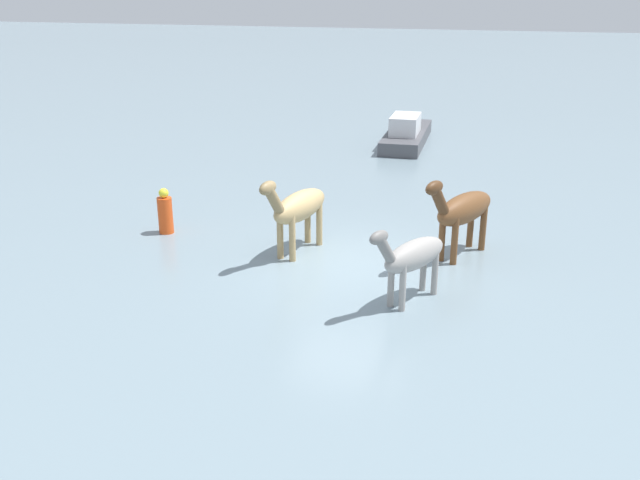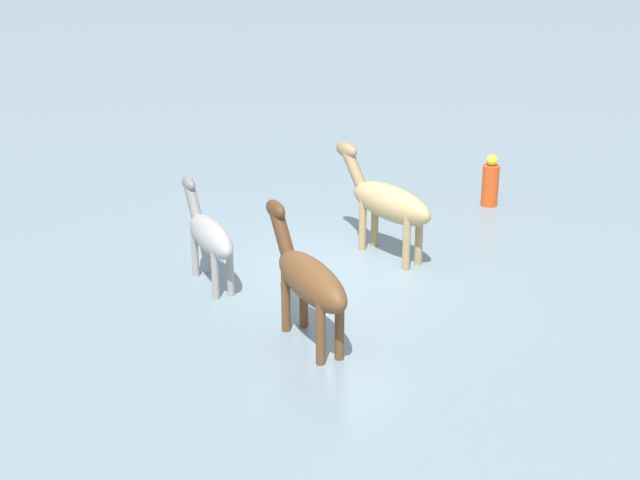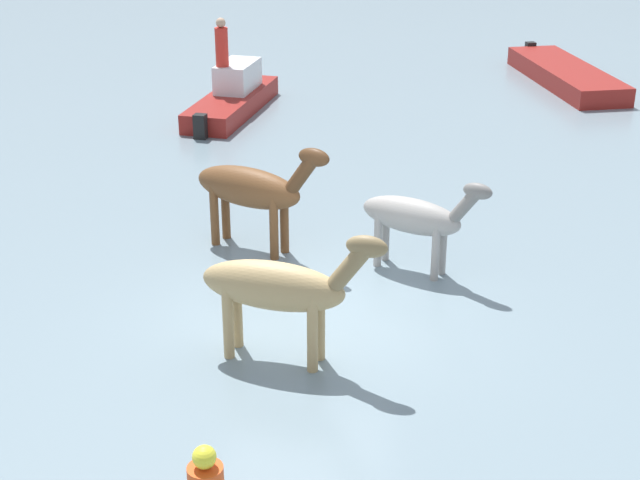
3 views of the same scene
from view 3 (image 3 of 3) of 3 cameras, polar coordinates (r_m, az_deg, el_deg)
The scene contains 7 objects.
ground_plane at distance 13.82m, azimuth -0.69°, elevation -4.58°, with size 178.81×178.81×0.00m, color gray.
horse_dun_straggler at distance 12.23m, azimuth -2.48°, elevation -2.89°, with size 2.54×0.97×1.97m.
horse_lead at distance 14.86m, azimuth 5.86°, elevation 1.40°, with size 2.11×1.27×1.70m.
horse_chestnut_trailing at distance 15.56m, azimuth -4.13°, elevation 3.14°, with size 2.49×1.43×1.99m.
boat_dinghy_port at distance 23.87m, azimuth -5.33°, elevation 8.49°, with size 1.80×4.46×1.33m.
boat_skiff_near at distance 27.44m, azimuth 14.74°, elevation 9.57°, with size 2.80×5.56×0.76m.
person_helmsman_aft at distance 23.55m, azimuth -6.02°, elevation 11.80°, with size 0.32×0.32×1.19m.
Camera 3 is at (1.32, -12.09, 6.57)m, focal length 52.45 mm.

